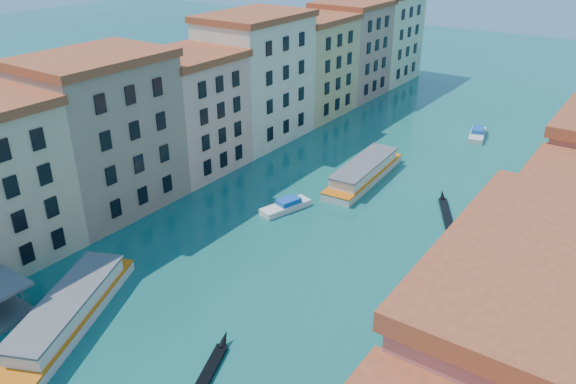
{
  "coord_description": "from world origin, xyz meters",
  "views": [
    {
      "loc": [
        31.09,
        -2.07,
        34.1
      ],
      "look_at": [
        -2.1,
        45.83,
        5.91
      ],
      "focal_mm": 35.0,
      "sensor_mm": 36.0,
      "label": 1
    }
  ],
  "objects": [
    {
      "name": "motorboat_far",
      "position": [
        5.55,
        92.91,
        0.61
      ],
      "size": [
        3.96,
        7.88,
        1.56
      ],
      "rotation": [
        0.0,
        0.0,
        0.22
      ],
      "color": "silver",
      "rests_on": "ground"
    },
    {
      "name": "gondola_fore",
      "position": [
        5.72,
        22.52,
        0.37
      ],
      "size": [
        4.59,
        10.6,
        2.2
      ],
      "rotation": [
        0.0,
        0.0,
        0.35
      ],
      "color": "black",
      "rests_on": "ground"
    },
    {
      "name": "quay",
      "position": [
        22.0,
        65.0,
        0.5
      ],
      "size": [
        4.0,
        140.0,
        1.0
      ],
      "primitive_type": "cube",
      "color": "#A79D86",
      "rests_on": "ground"
    },
    {
      "name": "motorboat_mid",
      "position": [
        -6.25,
        51.4,
        0.57
      ],
      "size": [
        4.17,
        7.36,
        1.46
      ],
      "rotation": [
        0.0,
        0.0,
        -0.3
      ],
      "color": "silver",
      "rests_on": "ground"
    },
    {
      "name": "gondola_far",
      "position": [
        11.54,
        61.83,
        0.33
      ],
      "size": [
        5.96,
        10.57,
        1.62
      ],
      "rotation": [
        0.0,
        0.0,
        0.47
      ],
      "color": "black",
      "rests_on": "ground"
    },
    {
      "name": "left_bank_palazzos",
      "position": [
        -26.0,
        64.68,
        9.71
      ],
      "size": [
        12.8,
        128.4,
        21.0
      ],
      "color": "#C5AF89",
      "rests_on": "ground"
    },
    {
      "name": "vaporetto_far",
      "position": [
        -2.34,
        65.63,
        1.27
      ],
      "size": [
        5.4,
        19.13,
        2.81
      ],
      "rotation": [
        0.0,
        0.0,
        0.06
      ],
      "color": "silver",
      "rests_on": "ground"
    },
    {
      "name": "vaporetto_near",
      "position": [
        -9.81,
        20.98,
        1.27
      ],
      "size": [
        11.8,
        19.07,
        2.82
      ],
      "rotation": [
        0.0,
        0.0,
        0.43
      ],
      "color": "silver",
      "rests_on": "ground"
    }
  ]
}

